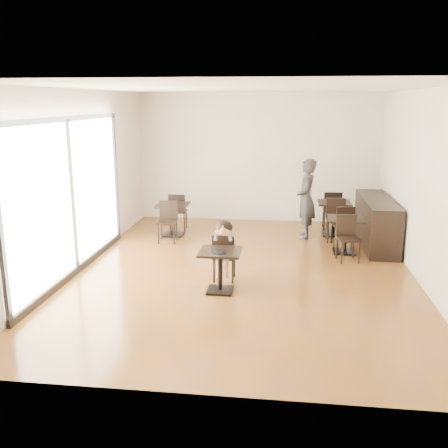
% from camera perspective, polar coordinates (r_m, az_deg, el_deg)
% --- Properties ---
extents(floor, '(6.00, 8.00, 0.01)m').
position_cam_1_polar(floor, '(9.11, 2.24, -5.29)').
color(floor, brown).
rests_on(floor, ground).
extents(ceiling, '(6.00, 8.00, 0.01)m').
position_cam_1_polar(ceiling, '(8.61, 2.45, 15.26)').
color(ceiling, white).
rests_on(ceiling, floor).
extents(wall_back, '(6.00, 0.01, 3.20)m').
position_cam_1_polar(wall_back, '(12.67, 3.87, 7.55)').
color(wall_back, white).
rests_on(wall_back, floor).
extents(wall_front, '(6.00, 0.01, 3.20)m').
position_cam_1_polar(wall_front, '(4.84, -1.65, -2.85)').
color(wall_front, white).
rests_on(wall_front, floor).
extents(wall_left, '(0.01, 8.00, 3.20)m').
position_cam_1_polar(wall_left, '(9.45, -16.17, 4.86)').
color(wall_left, white).
rests_on(wall_left, floor).
extents(wall_right, '(0.01, 8.00, 3.20)m').
position_cam_1_polar(wall_right, '(8.99, 21.82, 3.98)').
color(wall_right, white).
rests_on(wall_right, floor).
extents(storefront_window, '(0.04, 4.50, 2.60)m').
position_cam_1_polar(storefront_window, '(9.02, -17.14, 3.10)').
color(storefront_window, white).
rests_on(storefront_window, floor).
extents(child_table, '(0.65, 0.65, 0.69)m').
position_cam_1_polar(child_table, '(8.01, -0.44, -5.41)').
color(child_table, black).
rests_on(child_table, floor).
extents(child_chair, '(0.37, 0.37, 0.83)m').
position_cam_1_polar(child_chair, '(8.51, 0.04, -3.76)').
color(child_chair, black).
rests_on(child_chair, floor).
extents(child, '(0.37, 0.52, 1.04)m').
position_cam_1_polar(child, '(8.48, 0.04, -3.07)').
color(child, slate).
rests_on(child, child_chair).
extents(plate, '(0.23, 0.23, 0.01)m').
position_cam_1_polar(plate, '(7.81, -0.54, -3.22)').
color(plate, black).
rests_on(plate, child_table).
extents(pizza_slice, '(0.24, 0.19, 0.06)m').
position_cam_1_polar(pizza_slice, '(8.19, -0.12, -0.90)').
color(pizza_slice, '#E5CE6F').
rests_on(pizza_slice, child).
extents(adult_patron, '(0.43, 0.65, 1.77)m').
position_cam_1_polar(adult_patron, '(11.20, 9.37, 2.85)').
color(adult_patron, '#313135').
rests_on(adult_patron, floor).
extents(cafe_table_mid, '(0.81, 0.81, 0.72)m').
position_cam_1_polar(cafe_table_mid, '(10.32, 13.66, -1.28)').
color(cafe_table_mid, black).
rests_on(cafe_table_mid, floor).
extents(cafe_table_left, '(0.73, 0.73, 0.73)m').
position_cam_1_polar(cafe_table_left, '(11.39, -5.84, 0.49)').
color(cafe_table_left, black).
rests_on(cafe_table_left, floor).
extents(cafe_table_back, '(0.74, 0.74, 0.77)m').
position_cam_1_polar(cafe_table_back, '(11.64, 12.42, 0.62)').
color(cafe_table_back, black).
rests_on(cafe_table_back, floor).
extents(chair_mid_a, '(0.47, 0.47, 0.87)m').
position_cam_1_polar(chair_mid_a, '(10.83, 13.37, -0.15)').
color(chair_mid_a, black).
rests_on(chair_mid_a, floor).
extents(chair_mid_b, '(0.47, 0.47, 0.87)m').
position_cam_1_polar(chair_mid_b, '(9.78, 14.03, -1.70)').
color(chair_mid_b, black).
rests_on(chair_mid_b, floor).
extents(chair_left_a, '(0.42, 0.42, 0.88)m').
position_cam_1_polar(chair_left_a, '(11.90, -5.26, 1.45)').
color(chair_left_a, black).
rests_on(chair_left_a, floor).
extents(chair_left_b, '(0.42, 0.42, 0.88)m').
position_cam_1_polar(chair_left_b, '(10.85, -6.49, 0.20)').
color(chair_left_b, black).
rests_on(chair_left_b, floor).
extents(chair_back_a, '(0.42, 0.42, 0.93)m').
position_cam_1_polar(chair_back_a, '(12.16, 12.21, 1.57)').
color(chair_back_a, black).
rests_on(chair_back_a, floor).
extents(chair_back_b, '(0.42, 0.42, 0.93)m').
position_cam_1_polar(chair_back_b, '(11.09, 12.68, 0.37)').
color(chair_back_b, black).
rests_on(chair_back_b, floor).
extents(service_counter, '(0.60, 2.40, 1.00)m').
position_cam_1_polar(service_counter, '(11.04, 17.02, 0.22)').
color(service_counter, black).
rests_on(service_counter, floor).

